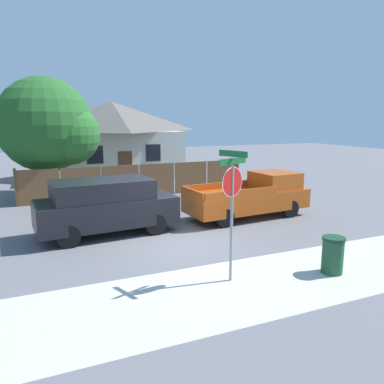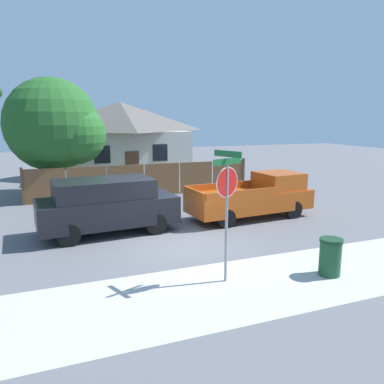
# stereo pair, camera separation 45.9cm
# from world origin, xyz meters

# --- Properties ---
(ground_plane) EXTENTS (80.00, 80.00, 0.00)m
(ground_plane) POSITION_xyz_m (0.00, 0.00, 0.00)
(ground_plane) COLOR slate
(sidewalk_strip) EXTENTS (36.00, 3.20, 0.01)m
(sidewalk_strip) POSITION_xyz_m (0.00, -3.60, 0.00)
(sidewalk_strip) COLOR beige
(sidewalk_strip) RESTS_ON ground
(wooden_fence) EXTENTS (11.90, 0.12, 1.80)m
(wooden_fence) POSITION_xyz_m (0.85, 7.96, 0.85)
(wooden_fence) COLOR brown
(wooden_fence) RESTS_ON ground
(house) EXTENTS (9.01, 7.71, 5.24)m
(house) POSITION_xyz_m (1.21, 16.21, 2.72)
(house) COLOR beige
(house) RESTS_ON ground
(oak_tree) EXTENTS (5.08, 4.84, 6.16)m
(oak_tree) POSITION_xyz_m (-3.28, 9.79, 3.63)
(oak_tree) COLOR brown
(oak_tree) RESTS_ON ground
(red_suv) EXTENTS (4.94, 2.38, 1.96)m
(red_suv) POSITION_xyz_m (-2.00, 2.05, 1.06)
(red_suv) COLOR black
(red_suv) RESTS_ON ground
(orange_pickup) EXTENTS (5.31, 2.27, 1.82)m
(orange_pickup) POSITION_xyz_m (4.05, 2.07, 0.87)
(orange_pickup) COLOR #B74C14
(orange_pickup) RESTS_ON ground
(stop_sign) EXTENTS (0.90, 0.81, 3.30)m
(stop_sign) POSITION_xyz_m (0.15, -3.15, 2.25)
(stop_sign) COLOR gray
(stop_sign) RESTS_ON ground
(trash_bin) EXTENTS (0.59, 0.59, 0.99)m
(trash_bin) POSITION_xyz_m (2.87, -3.79, 0.50)
(trash_bin) COLOR #1E4C2D
(trash_bin) RESTS_ON ground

